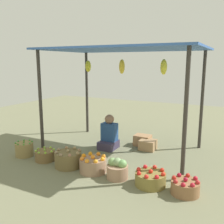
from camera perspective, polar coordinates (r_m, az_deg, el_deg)
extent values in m
plane|color=#717254|center=(5.80, 2.39, -8.35)|extent=(14.00, 14.00, 0.00)
cylinder|color=#38332D|center=(5.61, -15.70, 2.06)|extent=(0.07, 0.07, 2.18)
cylinder|color=#38332D|center=(4.22, 16.08, -0.86)|extent=(0.07, 0.07, 2.18)
cylinder|color=#38332D|center=(7.04, -5.64, 4.19)|extent=(0.07, 0.07, 2.18)
cylinder|color=#38332D|center=(5.99, 19.49, 2.38)|extent=(0.07, 0.07, 2.18)
cube|color=#3760AB|center=(5.47, 2.58, 13.88)|extent=(3.32, 2.12, 0.04)
ellipsoid|color=yellow|center=(5.77, -5.36, 10.14)|extent=(0.12, 0.12, 0.25)
ellipsoid|color=yellow|center=(5.36, 2.23, 10.10)|extent=(0.12, 0.12, 0.29)
ellipsoid|color=yellow|center=(5.11, 11.49, 9.84)|extent=(0.13, 0.13, 0.30)
cube|color=#3A334C|center=(5.81, -0.80, -7.34)|extent=(0.36, 0.44, 0.18)
cube|color=navy|center=(5.77, -0.58, -4.47)|extent=(0.34, 0.22, 0.40)
sphere|color=#90674E|center=(5.70, -0.58, -1.62)|extent=(0.21, 0.21, 0.21)
cylinder|color=olive|center=(5.68, -19.00, -7.89)|extent=(0.37, 0.37, 0.28)
sphere|color=green|center=(5.63, -19.10, -6.38)|extent=(0.04, 0.04, 0.04)
sphere|color=#3E8C33|center=(5.52, -17.92, -6.70)|extent=(0.04, 0.04, 0.04)
sphere|color=#2E8A2C|center=(5.63, -17.44, -6.32)|extent=(0.04, 0.04, 0.04)
sphere|color=#328627|center=(5.74, -17.93, -6.02)|extent=(0.04, 0.04, 0.04)
sphere|color=#3C8C2D|center=(5.78, -19.07, -5.95)|extent=(0.04, 0.04, 0.04)
sphere|color=#2E8833|center=(5.74, -20.23, -6.14)|extent=(0.04, 0.04, 0.04)
sphere|color=#328628|center=(5.64, -20.75, -6.51)|extent=(0.04, 0.04, 0.04)
sphere|color=#418425|center=(5.52, -20.31, -6.83)|extent=(0.04, 0.04, 0.04)
sphere|color=#3C8C27|center=(5.47, -19.12, -6.91)|extent=(0.04, 0.04, 0.04)
cylinder|color=brown|center=(5.32, -14.72, -9.38)|extent=(0.40, 0.40, 0.20)
sphere|color=#85C63B|center=(5.28, -14.78, -8.18)|extent=(0.04, 0.04, 0.04)
sphere|color=#93D038|center=(5.17, -13.34, -8.56)|extent=(0.04, 0.04, 0.04)
sphere|color=#8CC639|center=(5.29, -12.91, -8.09)|extent=(0.04, 0.04, 0.04)
sphere|color=#96C931|center=(5.40, -13.56, -7.72)|extent=(0.04, 0.04, 0.04)
sphere|color=#91C53D|center=(5.45, -14.88, -7.64)|extent=(0.04, 0.04, 0.04)
sphere|color=#94C633|center=(5.39, -16.15, -7.89)|extent=(0.04, 0.04, 0.04)
sphere|color=#90C53F|center=(5.28, -16.65, -8.34)|extent=(0.04, 0.04, 0.04)
sphere|color=#87C638|center=(5.16, -16.05, -8.74)|extent=(0.04, 0.04, 0.04)
sphere|color=#8AC332|center=(5.12, -14.66, -8.84)|extent=(0.04, 0.04, 0.04)
cylinder|color=brown|center=(4.92, -9.76, -10.38)|extent=(0.50, 0.50, 0.28)
sphere|color=#9C8659|center=(4.87, -9.83, -8.57)|extent=(0.06, 0.06, 0.06)
sphere|color=#9B7F55|center=(4.75, -7.73, -9.09)|extent=(0.06, 0.06, 0.06)
sphere|color=#997558|center=(4.90, -7.32, -8.43)|extent=(0.06, 0.06, 0.06)
sphere|color=#9D8357|center=(5.03, -8.35, -7.93)|extent=(0.06, 0.06, 0.06)
sphere|color=#A77C51|center=(5.07, -10.18, -7.84)|extent=(0.06, 0.06, 0.06)
sphere|color=#977B57|center=(4.99, -11.82, -8.20)|extent=(0.06, 0.06, 0.06)
sphere|color=#947B5A|center=(4.85, -12.36, -8.83)|extent=(0.06, 0.06, 0.06)
sphere|color=#947959|center=(4.71, -11.41, -9.39)|extent=(0.06, 0.06, 0.06)
sphere|color=#A7775B|center=(4.67, -9.44, -9.50)|extent=(0.06, 0.06, 0.06)
cylinder|color=#9A775C|center=(4.66, -4.26, -11.75)|extent=(0.48, 0.48, 0.25)
sphere|color=orange|center=(4.60, -4.29, -9.99)|extent=(0.08, 0.08, 0.08)
sphere|color=orange|center=(4.51, -2.13, -10.51)|extent=(0.08, 0.08, 0.08)
sphere|color=orange|center=(4.65, -1.92, -9.83)|extent=(0.08, 0.08, 0.08)
sphere|color=orange|center=(4.76, -3.05, -9.34)|extent=(0.08, 0.08, 0.08)
sphere|color=orange|center=(4.78, -4.85, -9.27)|extent=(0.08, 0.08, 0.08)
sphere|color=orange|center=(4.70, -6.35, -9.65)|extent=(0.08, 0.08, 0.08)
sphere|color=orange|center=(4.57, -6.71, -10.31)|extent=(0.08, 0.08, 0.08)
sphere|color=orange|center=(4.45, -5.62, -10.87)|extent=(0.08, 0.08, 0.08)
sphere|color=orange|center=(4.43, -3.68, -10.96)|extent=(0.08, 0.08, 0.08)
cylinder|color=#A47B5E|center=(4.42, 1.21, -13.21)|extent=(0.37, 0.37, 0.22)
sphere|color=#83A269|center=(4.35, 1.22, -11.14)|extent=(0.15, 0.15, 0.15)
sphere|color=#74A65E|center=(4.32, 2.35, -11.53)|extent=(0.15, 0.15, 0.15)
sphere|color=#7CA05D|center=(4.39, 0.12, -11.12)|extent=(0.15, 0.15, 0.15)
cylinder|color=olive|center=(4.23, 8.59, -14.60)|extent=(0.49, 0.49, 0.21)
sphere|color=red|center=(4.18, 8.64, -12.96)|extent=(0.07, 0.07, 0.07)
sphere|color=red|center=(4.13, 11.38, -13.47)|extent=(0.07, 0.07, 0.07)
sphere|color=red|center=(4.27, 11.13, -12.61)|extent=(0.07, 0.07, 0.07)
sphere|color=red|center=(4.36, 9.51, -12.04)|extent=(0.07, 0.07, 0.07)
sphere|color=red|center=(4.35, 7.42, -12.04)|extent=(0.07, 0.07, 0.07)
sphere|color=red|center=(4.24, 5.98, -12.61)|extent=(0.07, 0.07, 0.07)
sphere|color=red|center=(4.10, 6.03, -13.48)|extent=(0.07, 0.07, 0.07)
sphere|color=red|center=(4.00, 7.68, -14.15)|extent=(0.07, 0.07, 0.07)
sphere|color=red|center=(4.02, 9.96, -14.14)|extent=(0.07, 0.07, 0.07)
cylinder|color=#8B613E|center=(4.09, 16.03, -15.91)|extent=(0.42, 0.42, 0.20)
sphere|color=#AD172D|center=(4.04, 16.13, -14.29)|extent=(0.07, 0.07, 0.07)
sphere|color=red|center=(4.02, 18.59, -14.68)|extent=(0.07, 0.07, 0.07)
sphere|color=red|center=(4.13, 18.15, -13.91)|extent=(0.07, 0.07, 0.07)
sphere|color=red|center=(4.19, 16.59, -13.43)|extent=(0.07, 0.07, 0.07)
sphere|color=#AC142A|center=(4.17, 14.79, -13.48)|extent=(0.07, 0.07, 0.07)
sphere|color=red|center=(4.07, 13.70, -14.05)|extent=(0.07, 0.07, 0.07)
sphere|color=#A92423|center=(3.96, 14.00, -14.85)|extent=(0.07, 0.07, 0.07)
sphere|color=#B11927|center=(3.89, 15.62, -15.40)|extent=(0.07, 0.07, 0.07)
sphere|color=red|center=(3.92, 17.56, -15.32)|extent=(0.07, 0.07, 0.07)
cube|color=#A27C55|center=(5.81, 8.01, -7.25)|extent=(0.35, 0.33, 0.22)
cube|color=#AA7C52|center=(6.07, 6.85, -6.29)|extent=(0.37, 0.29, 0.25)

